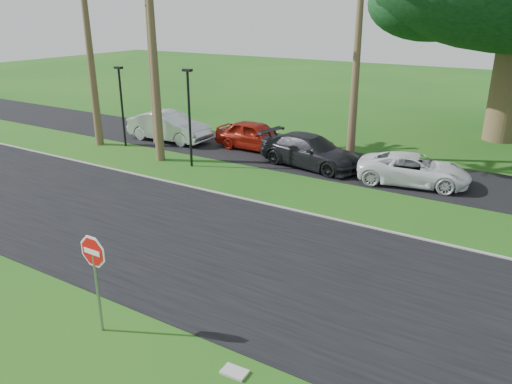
{
  "coord_description": "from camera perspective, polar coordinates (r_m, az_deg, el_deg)",
  "views": [
    {
      "loc": [
        8.93,
        -9.61,
        7.25
      ],
      "look_at": [
        1.16,
        2.91,
        1.8
      ],
      "focal_mm": 35.0,
      "sensor_mm": 36.0,
      "label": 1
    }
  ],
  "objects": [
    {
      "name": "utility_slab",
      "position": [
        11.2,
        -2.47,
        -19.87
      ],
      "size": [
        0.57,
        0.38,
        0.06
      ],
      "primitive_type": "cube",
      "rotation": [
        0.0,
        0.0,
        0.06
      ],
      "color": "#A7A79F",
      "rests_on": "ground"
    },
    {
      "name": "car_silver",
      "position": [
        29.32,
        -9.9,
        7.35
      ],
      "size": [
        5.06,
        1.88,
        1.65
      ],
      "primitive_type": "imported",
      "rotation": [
        0.0,
        0.0,
        1.6
      ],
      "color": "#B7BABF",
      "rests_on": "ground"
    },
    {
      "name": "stop_sign_near",
      "position": [
        12.03,
        -17.98,
        -7.87
      ],
      "size": [
        1.05,
        0.07,
        2.62
      ],
      "color": "gray",
      "rests_on": "ground"
    },
    {
      "name": "car_minivan",
      "position": [
        22.67,
        17.56,
        2.43
      ],
      "size": [
        5.06,
        3.02,
        1.32
      ],
      "primitive_type": "imported",
      "rotation": [
        0.0,
        0.0,
        1.76
      ],
      "color": "white",
      "rests_on": "ground"
    },
    {
      "name": "car_red",
      "position": [
        27.04,
        -0.05,
        6.44
      ],
      "size": [
        4.53,
        1.86,
        1.54
      ],
      "primitive_type": "imported",
      "rotation": [
        0.0,
        0.0,
        1.56
      ],
      "color": "maroon",
      "rests_on": "ground"
    },
    {
      "name": "streetlight_left",
      "position": [
        28.37,
        -15.12,
        9.97
      ],
      "size": [
        0.45,
        0.25,
        4.34
      ],
      "color": "black",
      "rests_on": "ground"
    },
    {
      "name": "car_dark",
      "position": [
        24.24,
        6.22,
        4.65
      ],
      "size": [
        5.48,
        2.87,
        1.52
      ],
      "primitive_type": "imported",
      "rotation": [
        0.0,
        0.0,
        1.42
      ],
      "color": "black",
      "rests_on": "ground"
    },
    {
      "name": "parking_strip",
      "position": [
        24.92,
        9.41,
        3.13
      ],
      "size": [
        120.0,
        5.0,
        0.02
      ],
      "primitive_type": "cube",
      "color": "black",
      "rests_on": "ground"
    },
    {
      "name": "streetlight_right",
      "position": [
        23.91,
        -7.64,
        9.04
      ],
      "size": [
        0.45,
        0.25,
        4.64
      ],
      "color": "black",
      "rests_on": "ground"
    },
    {
      "name": "ground",
      "position": [
        14.99,
        -9.81,
        -8.96
      ],
      "size": [
        120.0,
        120.0,
        0.0
      ],
      "primitive_type": "plane",
      "color": "#165114",
      "rests_on": "ground"
    },
    {
      "name": "curb",
      "position": [
        19.42,
        1.97,
        -1.54
      ],
      "size": [
        120.0,
        0.12,
        0.06
      ],
      "primitive_type": "cube",
      "color": "gray",
      "rests_on": "ground"
    },
    {
      "name": "road",
      "position": [
        16.34,
        -5.18,
        -6.1
      ],
      "size": [
        120.0,
        8.0,
        0.02
      ],
      "primitive_type": "cube",
      "color": "black",
      "rests_on": "ground"
    }
  ]
}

